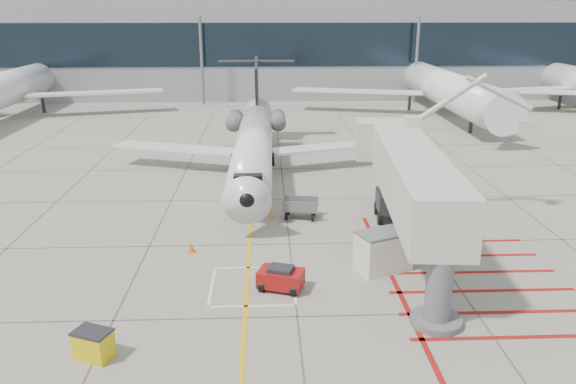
{
  "coord_description": "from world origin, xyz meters",
  "views": [
    {
      "loc": [
        -1.28,
        -25.67,
        12.88
      ],
      "look_at": [
        0.0,
        6.0,
        2.5
      ],
      "focal_mm": 35.0,
      "sensor_mm": 36.0,
      "label": 1
    }
  ],
  "objects_px": {
    "jet_bridge": "(415,191)",
    "spill_bin": "(93,344)",
    "regional_jet": "(252,132)",
    "pushback_tug": "(281,277)"
  },
  "relations": [
    {
      "from": "jet_bridge",
      "to": "pushback_tug",
      "type": "distance_m",
      "value": 8.38
    },
    {
      "from": "pushback_tug",
      "to": "regional_jet",
      "type": "bearing_deg",
      "value": 113.62
    },
    {
      "from": "jet_bridge",
      "to": "spill_bin",
      "type": "distance_m",
      "value": 17.04
    },
    {
      "from": "regional_jet",
      "to": "spill_bin",
      "type": "relative_size",
      "value": 22.87
    },
    {
      "from": "spill_bin",
      "to": "regional_jet",
      "type": "bearing_deg",
      "value": 98.13
    },
    {
      "from": "spill_bin",
      "to": "jet_bridge",
      "type": "bearing_deg",
      "value": 52.68
    },
    {
      "from": "jet_bridge",
      "to": "spill_bin",
      "type": "height_order",
      "value": "jet_bridge"
    },
    {
      "from": "pushback_tug",
      "to": "spill_bin",
      "type": "xyz_separation_m",
      "value": [
        -7.38,
        -5.31,
        -0.02
      ]
    },
    {
      "from": "jet_bridge",
      "to": "spill_bin",
      "type": "xyz_separation_m",
      "value": [
        -14.45,
        -8.43,
        -3.25
      ]
    },
    {
      "from": "regional_jet",
      "to": "spill_bin",
      "type": "xyz_separation_m",
      "value": [
        -5.74,
        -22.5,
        -3.5
      ]
    }
  ]
}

